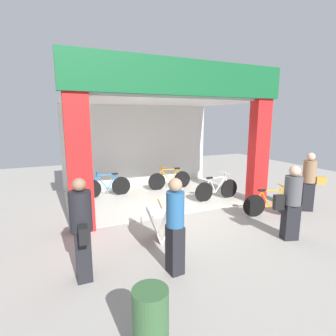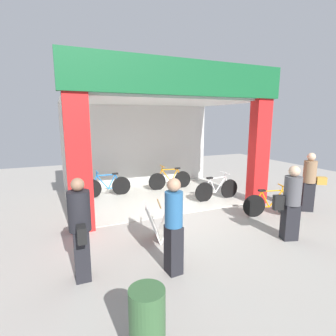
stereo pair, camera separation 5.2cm
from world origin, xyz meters
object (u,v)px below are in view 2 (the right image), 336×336
Objects in this scene: pedestrian_0 at (310,181)px; trash_bin at (147,326)px; bicycle_inside_2 at (170,180)px; bicycle_parked_0 at (271,204)px; pedestrian_1 at (80,228)px; bicycle_inside_0 at (107,186)px; pedestrian_2 at (174,226)px; sandwich_board_sign at (159,221)px; pedestrian_3 at (291,202)px; bicycle_inside_1 at (217,189)px.

pedestrian_0 is 6.41m from trash_bin.
bicycle_inside_2 is 3.88m from bicycle_parked_0.
bicycle_inside_2 is 5.85m from pedestrian_1.
pedestrian_2 is at bearing -87.69° from bicycle_inside_0.
bicycle_inside_2 is (2.36, 0.04, 0.00)m from bicycle_inside_0.
bicycle_inside_2 is 1.99× the size of sandwich_board_sign.
bicycle_inside_2 is at bearing 64.16° from trash_bin.
bicycle_inside_0 is 6.45m from trash_bin.
pedestrian_3 is (3.05, -4.82, 0.49)m from bicycle_inside_0.
bicycle_inside_2 is 0.97× the size of pedestrian_1.
trash_bin is at bearing -96.79° from bicycle_inside_0.
bicycle_inside_1 is 0.95× the size of pedestrian_1.
pedestrian_3 is 1.89× the size of trash_bin.
pedestrian_2 reaches higher than sandwich_board_sign.
pedestrian_0 is at bearing -54.35° from bicycle_inside_2.
bicycle_parked_0 is 0.88× the size of pedestrian_1.
bicycle_inside_1 is 2.02m from bicycle_inside_2.
bicycle_parked_0 is at bearing -43.99° from bicycle_inside_0.
pedestrian_1 is at bearing -148.31° from bicycle_inside_1.
bicycle_inside_1 is 6.08m from trash_bin.
pedestrian_2 is at bearing -16.47° from pedestrian_1.
bicycle_inside_0 is at bearing 143.74° from pedestrian_0.
bicycle_inside_2 is 4.93m from pedestrian_3.
trash_bin is at bearing -157.42° from pedestrian_3.
pedestrian_1 is at bearing -152.76° from sandwich_board_sign.
pedestrian_0 reaches higher than bicycle_inside_1.
sandwich_board_sign is at bearing -145.76° from bicycle_inside_1.
pedestrian_0 is 5.00m from pedestrian_2.
bicycle_parked_0 is 1.41m from pedestrian_0.
bicycle_inside_2 reaches higher than bicycle_inside_0.
pedestrian_2 reaches higher than bicycle_parked_0.
bicycle_parked_0 is 5.09m from pedestrian_1.
bicycle_parked_0 is at bearing -69.35° from bicycle_inside_2.
pedestrian_1 reaches higher than trash_bin.
bicycle_inside_0 is 5.00m from pedestrian_2.
pedestrian_2 is at bearing -165.07° from pedestrian_0.
bicycle_inside_1 reaches higher than trash_bin.
bicycle_inside_2 reaches higher than bicycle_inside_1.
bicycle_inside_0 is 1.10× the size of bicycle_parked_0.
pedestrian_2 is (-3.53, -1.38, 0.51)m from bicycle_parked_0.
bicycle_inside_0 is 1.01× the size of bicycle_inside_1.
bicycle_parked_0 is 3.82m from pedestrian_2.
pedestrian_2 is 1.77m from trash_bin.
sandwich_board_sign is at bearing -117.19° from bicycle_inside_2.
trash_bin is at bearing -75.37° from pedestrian_1.
pedestrian_3 is at bearing -92.97° from bicycle_inside_1.
pedestrian_1 reaches higher than pedestrian_3.
bicycle_inside_2 is at bearing 98.09° from pedestrian_3.
bicycle_inside_0 reaches higher than sandwich_board_sign.
pedestrian_2 is at bearing 56.00° from trash_bin.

